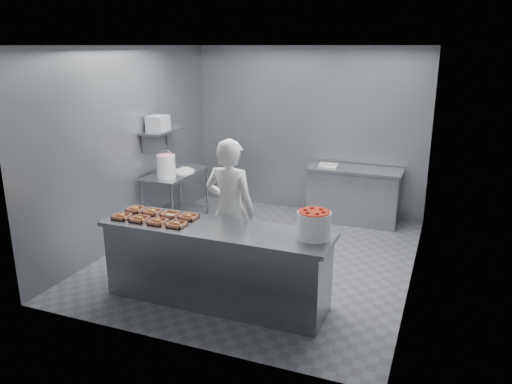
% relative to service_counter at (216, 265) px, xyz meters
% --- Properties ---
extents(floor, '(4.50, 4.50, 0.00)m').
position_rel_service_counter_xyz_m(floor, '(0.00, 1.35, -0.45)').
color(floor, '#4C4C51').
rests_on(floor, ground).
extents(ceiling, '(4.50, 4.50, 0.00)m').
position_rel_service_counter_xyz_m(ceiling, '(0.00, 1.35, 2.35)').
color(ceiling, white).
rests_on(ceiling, wall_back).
extents(wall_back, '(4.00, 0.04, 2.80)m').
position_rel_service_counter_xyz_m(wall_back, '(0.00, 3.60, 0.95)').
color(wall_back, slate).
rests_on(wall_back, ground).
extents(wall_left, '(0.04, 4.50, 2.80)m').
position_rel_service_counter_xyz_m(wall_left, '(-2.00, 1.35, 0.95)').
color(wall_left, slate).
rests_on(wall_left, ground).
extents(wall_right, '(0.04, 4.50, 2.80)m').
position_rel_service_counter_xyz_m(wall_right, '(2.00, 1.35, 0.95)').
color(wall_right, slate).
rests_on(wall_right, ground).
extents(service_counter, '(2.60, 0.70, 0.90)m').
position_rel_service_counter_xyz_m(service_counter, '(0.00, 0.00, 0.00)').
color(service_counter, slate).
rests_on(service_counter, ground).
extents(prep_table, '(0.60, 1.20, 0.90)m').
position_rel_service_counter_xyz_m(prep_table, '(-1.65, 1.95, 0.14)').
color(prep_table, slate).
rests_on(prep_table, ground).
extents(back_counter, '(1.50, 0.60, 0.90)m').
position_rel_service_counter_xyz_m(back_counter, '(0.90, 3.25, -0.00)').
color(back_counter, slate).
rests_on(back_counter, ground).
extents(wall_shelf, '(0.35, 0.90, 0.03)m').
position_rel_service_counter_xyz_m(wall_shelf, '(-1.82, 1.95, 1.10)').
color(wall_shelf, slate).
rests_on(wall_shelf, wall_left).
extents(tray_0, '(0.19, 0.18, 0.06)m').
position_rel_service_counter_xyz_m(tray_0, '(-1.12, -0.13, 0.47)').
color(tray_0, tan).
rests_on(tray_0, service_counter).
extents(tray_1, '(0.19, 0.18, 0.06)m').
position_rel_service_counter_xyz_m(tray_1, '(-0.88, -0.13, 0.47)').
color(tray_1, tan).
rests_on(tray_1, service_counter).
extents(tray_2, '(0.19, 0.18, 0.06)m').
position_rel_service_counter_xyz_m(tray_2, '(-0.64, -0.13, 0.47)').
color(tray_2, tan).
rests_on(tray_2, service_counter).
extents(tray_3, '(0.19, 0.18, 0.06)m').
position_rel_service_counter_xyz_m(tray_3, '(-0.40, -0.13, 0.47)').
color(tray_3, tan).
rests_on(tray_3, service_counter).
extents(tray_4, '(0.19, 0.18, 0.06)m').
position_rel_service_counter_xyz_m(tray_4, '(-1.12, 0.13, 0.47)').
color(tray_4, tan).
rests_on(tray_4, service_counter).
extents(tray_5, '(0.19, 0.18, 0.06)m').
position_rel_service_counter_xyz_m(tray_5, '(-0.88, 0.13, 0.47)').
color(tray_5, tan).
rests_on(tray_5, service_counter).
extents(tray_6, '(0.19, 0.18, 0.04)m').
position_rel_service_counter_xyz_m(tray_6, '(-0.64, 0.13, 0.47)').
color(tray_6, tan).
rests_on(tray_6, service_counter).
extents(tray_7, '(0.19, 0.18, 0.06)m').
position_rel_service_counter_xyz_m(tray_7, '(-0.40, 0.13, 0.47)').
color(tray_7, tan).
rests_on(tray_7, service_counter).
extents(worker, '(0.67, 0.46, 1.77)m').
position_rel_service_counter_xyz_m(worker, '(-0.10, 0.60, 0.43)').
color(worker, silver).
rests_on(worker, ground).
extents(strawberry_tub, '(0.35, 0.35, 0.29)m').
position_rel_service_counter_xyz_m(strawberry_tub, '(1.08, 0.09, 0.60)').
color(strawberry_tub, white).
rests_on(strawberry_tub, service_counter).
extents(glaze_bucket, '(0.29, 0.27, 0.42)m').
position_rel_service_counter_xyz_m(glaze_bucket, '(-1.61, 1.63, 0.63)').
color(glaze_bucket, white).
rests_on(glaze_bucket, prep_table).
extents(bucket_lid, '(0.44, 0.44, 0.03)m').
position_rel_service_counter_xyz_m(bucket_lid, '(-1.54, 2.02, 0.46)').
color(bucket_lid, white).
rests_on(bucket_lid, prep_table).
extents(rag, '(0.16, 0.14, 0.02)m').
position_rel_service_counter_xyz_m(rag, '(-1.62, 2.21, 0.46)').
color(rag, '#CCB28C').
rests_on(rag, prep_table).
extents(appliance, '(0.27, 0.31, 0.22)m').
position_rel_service_counter_xyz_m(appliance, '(-1.82, 1.80, 1.22)').
color(appliance, gray).
rests_on(appliance, wall_shelf).
extents(paper_stack, '(0.32, 0.25, 0.04)m').
position_rel_service_counter_xyz_m(paper_stack, '(0.47, 3.25, 0.46)').
color(paper_stack, silver).
rests_on(paper_stack, back_counter).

